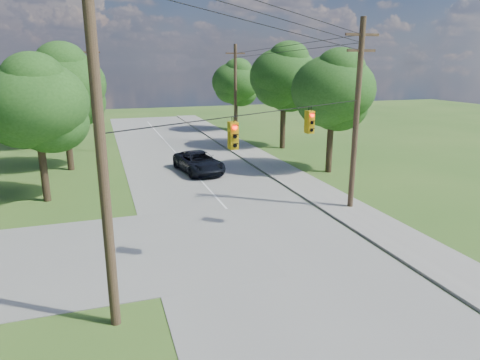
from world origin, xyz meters
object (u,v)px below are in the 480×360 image
object	(u,v)px
pole_sw	(100,133)
pole_north_e	(235,94)
pole_north_w	(92,97)
car_main_north	(199,162)
pole_ne	(357,114)

from	to	relation	value
pole_sw	pole_north_e	xyz separation A→B (m)	(13.50, 29.60, -1.10)
pole_north_e	pole_north_w	size ratio (longest dim) A/B	1.00
pole_sw	car_main_north	bearing A→B (deg)	69.29
pole_north_e	car_main_north	bearing A→B (deg)	-120.43
pole_ne	pole_sw	bearing A→B (deg)	-150.62
pole_north_e	car_main_north	distance (m)	13.50
pole_sw	car_main_north	size ratio (longest dim) A/B	2.11
pole_sw	pole_north_e	distance (m)	32.55
pole_sw	pole_ne	xyz separation A→B (m)	(13.50, 7.60, -0.76)
pole_ne	car_main_north	xyz separation A→B (m)	(-6.48, 10.97, -4.65)
pole_ne	pole_north_w	world-z (taller)	pole_ne
pole_sw	pole_ne	distance (m)	15.51
pole_ne	pole_north_w	size ratio (longest dim) A/B	1.05
pole_ne	car_main_north	bearing A→B (deg)	120.57
pole_north_e	pole_north_w	world-z (taller)	same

